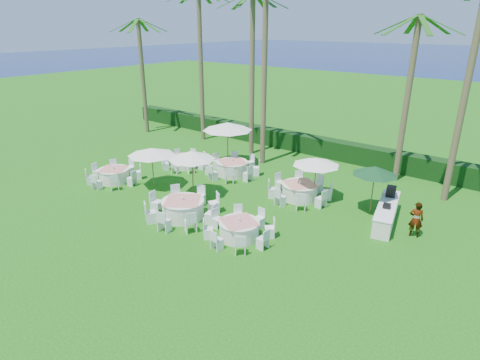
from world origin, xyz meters
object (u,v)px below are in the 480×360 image
object	(u,v)px
banquet_table_a	(114,175)
banquet_table_b	(183,208)
umbrella_a	(151,152)
banquet_table_f	(300,191)
umbrella_b	(192,155)
banquet_table_e	(232,168)
umbrella_d	(316,162)
umbrella_green	(375,171)
banquet_table_c	(239,229)
staff_person	(416,219)
umbrella_c	(227,126)
buffet_table	(386,212)
banquet_table_d	(184,161)

from	to	relation	value
banquet_table_a	banquet_table_b	xyz separation A→B (m)	(6.36, -0.76, 0.06)
banquet_table_a	umbrella_a	distance (m)	3.04
banquet_table_f	umbrella_b	size ratio (longest dim) A/B	1.30
banquet_table_a	umbrella_b	world-z (taller)	umbrella_b
banquet_table_e	banquet_table_f	world-z (taller)	banquet_table_e
umbrella_d	umbrella_green	world-z (taller)	umbrella_green
banquet_table_c	staff_person	bearing A→B (deg)	39.14
banquet_table_f	umbrella_d	xyz separation A→B (m)	(0.61, 0.39, 1.59)
banquet_table_a	umbrella_c	bearing A→B (deg)	62.21
banquet_table_b	buffet_table	size ratio (longest dim) A/B	0.91
umbrella_a	staff_person	distance (m)	13.35
umbrella_c	buffet_table	xyz separation A→B (m)	(10.65, -1.55, -2.06)
banquet_table_f	buffet_table	bearing A→B (deg)	2.08
banquet_table_c	umbrella_green	xyz separation A→B (m)	(3.43, 5.71, 1.74)
banquet_table_a	umbrella_a	bearing A→B (deg)	19.29
banquet_table_e	umbrella_d	size ratio (longest dim) A/B	1.39
umbrella_a	umbrella_green	world-z (taller)	umbrella_green
umbrella_d	umbrella_green	bearing A→B (deg)	4.09
banquet_table_f	umbrella_c	bearing A→B (deg)	164.63
umbrella_b	umbrella_green	world-z (taller)	umbrella_b
umbrella_a	umbrella_c	world-z (taller)	umbrella_c
banquet_table_a	buffet_table	size ratio (longest dim) A/B	0.80
banquet_table_c	umbrella_b	world-z (taller)	umbrella_b
banquet_table_c	umbrella_a	distance (m)	7.49
banquet_table_f	staff_person	world-z (taller)	staff_person
banquet_table_b	banquet_table_d	distance (m)	7.06
banquet_table_c	umbrella_c	size ratio (longest dim) A/B	0.98
banquet_table_f	umbrella_b	bearing A→B (deg)	-143.84
banquet_table_d	umbrella_green	distance (m)	11.83
umbrella_green	umbrella_a	bearing A→B (deg)	-158.25
banquet_table_d	umbrella_b	xyz separation A→B (m)	(3.73, -2.97, 1.90)
umbrella_a	buffet_table	bearing A→B (deg)	18.23
umbrella_d	staff_person	distance (m)	5.41
buffet_table	staff_person	distance (m)	1.57
umbrella_a	staff_person	xyz separation A→B (m)	(12.90, 3.18, -1.24)
umbrella_green	buffet_table	xyz separation A→B (m)	(0.90, -0.44, -1.68)
umbrella_b	umbrella_d	bearing A→B (deg)	35.74
banquet_table_c	umbrella_green	bearing A→B (deg)	59.01
banquet_table_d	buffet_table	xyz separation A→B (m)	(12.57, 0.43, 0.09)
banquet_table_a	staff_person	xyz separation A→B (m)	(15.32, 4.03, 0.39)
banquet_table_a	umbrella_b	distance (m)	5.54
umbrella_green	banquet_table_d	bearing A→B (deg)	-175.75
umbrella_c	banquet_table_e	bearing A→B (deg)	-41.56
banquet_table_e	banquet_table_f	distance (m)	4.97
banquet_table_e	umbrella_b	bearing A→B (deg)	-82.37
banquet_table_b	banquet_table_a	bearing A→B (deg)	173.19
banquet_table_a	umbrella_green	bearing A→B (deg)	21.30
banquet_table_c	banquet_table_e	world-z (taller)	banquet_table_e
banquet_table_d	banquet_table_e	distance (m)	3.32
banquet_table_b	banquet_table_e	bearing A→B (deg)	107.24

